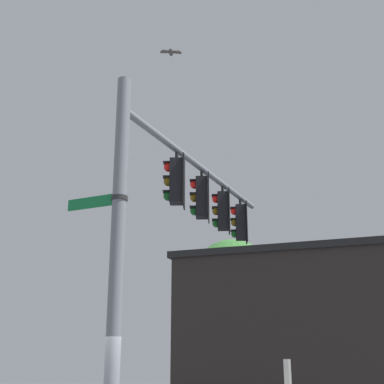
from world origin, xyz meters
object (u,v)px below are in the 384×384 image
(traffic_light_mid_inner, at_px, (201,197))
(bird_flying, at_px, (171,52))
(traffic_light_mid_outer, at_px, (222,211))
(street_name_sign, at_px, (105,201))
(traffic_light_arm_end, at_px, (240,222))
(traffic_light_nearest_pole, at_px, (176,181))

(traffic_light_mid_inner, bearing_deg, bird_flying, 161.76)
(traffic_light_mid_inner, xyz_separation_m, traffic_light_mid_outer, (1.31, -0.56, 0.00))
(traffic_light_mid_outer, distance_m, street_name_sign, 5.29)
(bird_flying, bearing_deg, traffic_light_mid_outer, -20.16)
(traffic_light_mid_outer, bearing_deg, traffic_light_arm_end, -22.95)
(traffic_light_arm_end, bearing_deg, traffic_light_nearest_pole, 157.05)
(traffic_light_mid_outer, xyz_separation_m, bird_flying, (-3.28, 1.20, 2.98))
(street_name_sign, bearing_deg, traffic_light_arm_end, -25.53)
(traffic_light_mid_inner, bearing_deg, traffic_light_mid_outer, -22.95)
(traffic_light_arm_end, relative_size, bird_flying, 2.64)
(traffic_light_nearest_pole, xyz_separation_m, traffic_light_mid_outer, (2.63, -1.11, 0.00))
(traffic_light_arm_end, relative_size, street_name_sign, 1.06)
(traffic_light_mid_inner, relative_size, bird_flying, 2.64)
(traffic_light_mid_inner, height_order, street_name_sign, traffic_light_mid_inner)
(traffic_light_mid_outer, height_order, traffic_light_arm_end, same)
(traffic_light_arm_end, xyz_separation_m, bird_flying, (-4.59, 1.76, 2.98))
(traffic_light_nearest_pole, distance_m, bird_flying, 3.05)
(traffic_light_mid_inner, xyz_separation_m, bird_flying, (-1.97, 0.65, 2.98))
(traffic_light_nearest_pole, bearing_deg, bird_flying, 171.94)
(traffic_light_nearest_pole, distance_m, traffic_light_mid_inner, 1.43)
(traffic_light_mid_inner, height_order, traffic_light_mid_outer, same)
(traffic_light_nearest_pole, relative_size, traffic_light_mid_outer, 1.00)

